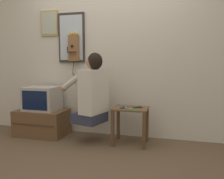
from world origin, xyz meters
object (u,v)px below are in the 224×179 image
object	(u,v)px
person	(92,91)
wall_mirror	(72,38)
framed_picture	(49,23)
cell_phone_spare	(138,107)
cell_phone_held	(124,108)
television	(42,98)
toothbrush	(131,109)
wall_phone_antique	(74,48)

from	to	relation	value
person	wall_mirror	xyz separation A→B (m)	(-0.48, 0.41, 0.77)
framed_picture	cell_phone_spare	distance (m)	1.93
wall_mirror	cell_phone_held	size ratio (longest dim) A/B	5.57
television	wall_mirror	bearing A→B (deg)	36.06
framed_picture	cell_phone_held	world-z (taller)	framed_picture
framed_picture	wall_mirror	world-z (taller)	framed_picture
framed_picture	wall_mirror	xyz separation A→B (m)	(0.38, -0.00, -0.24)
television	wall_mirror	world-z (taller)	wall_mirror
person	toothbrush	distance (m)	0.58
wall_phone_antique	wall_mirror	world-z (taller)	wall_mirror
cell_phone_held	cell_phone_spare	size ratio (longest dim) A/B	1.02
person	framed_picture	distance (m)	1.39
television	framed_picture	size ratio (longest dim) A/B	1.24
cell_phone_held	cell_phone_spare	xyz separation A→B (m)	(0.17, 0.06, 0.00)
cell_phone_held	toothbrush	size ratio (longest dim) A/B	0.75
person	cell_phone_spare	distance (m)	0.65
toothbrush	person	bearing A→B (deg)	103.10
wall_phone_antique	wall_mirror	xyz separation A→B (m)	(-0.06, 0.04, 0.15)
wall_mirror	cell_phone_spare	size ratio (longest dim) A/B	5.70
cell_phone_spare	toothbrush	xyz separation A→B (m)	(-0.07, -0.12, 0.00)
wall_phone_antique	person	bearing A→B (deg)	-41.27
television	toothbrush	bearing A→B (deg)	-6.32
person	toothbrush	bearing A→B (deg)	-75.55
wall_phone_antique	cell_phone_spare	bearing A→B (deg)	-14.76
person	cell_phone_spare	size ratio (longest dim) A/B	7.22
person	cell_phone_held	world-z (taller)	person
framed_picture	toothbrush	size ratio (longest dim) A/B	2.18
person	cell_phone_held	size ratio (longest dim) A/B	7.05
wall_phone_antique	wall_mirror	bearing A→B (deg)	144.33
television	cell_phone_held	size ratio (longest dim) A/B	3.61
framed_picture	wall_mirror	size ratio (longest dim) A/B	0.52
person	wall_phone_antique	bearing A→B (deg)	64.71
wall_phone_antique	toothbrush	world-z (taller)	wall_phone_antique
toothbrush	television	bearing A→B (deg)	98.30
person	framed_picture	bearing A→B (deg)	80.11
toothbrush	wall_phone_antique	bearing A→B (deg)	82.69
cell_phone_held	toothbrush	bearing A→B (deg)	-10.83
person	cell_phone_held	distance (m)	0.48
television	wall_phone_antique	xyz separation A→B (m)	(0.43, 0.23, 0.77)
wall_phone_antique	framed_picture	distance (m)	0.59
cell_phone_held	television	bearing A→B (deg)	-168.89
cell_phone_held	cell_phone_spare	bearing A→B (deg)	35.84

